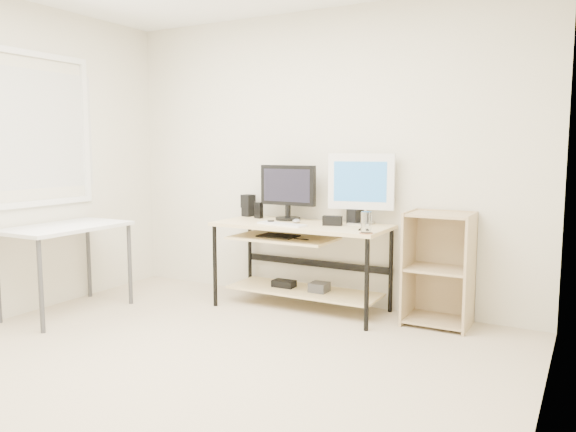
% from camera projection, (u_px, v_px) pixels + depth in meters
% --- Properties ---
extents(room, '(4.01, 4.01, 2.62)m').
position_uv_depth(room, '(159.00, 161.00, 3.40)').
color(room, beige).
rests_on(room, ground).
extents(desk, '(1.50, 0.65, 0.75)m').
position_uv_depth(desk, '(299.00, 248.00, 4.85)').
color(desk, beige).
rests_on(desk, ground).
extents(side_table, '(0.60, 1.00, 0.75)m').
position_uv_depth(side_table, '(66.00, 235.00, 4.70)').
color(side_table, silver).
rests_on(side_table, ground).
extents(shelf_unit, '(0.50, 0.40, 0.90)m').
position_uv_depth(shelf_unit, '(440.00, 268.00, 4.44)').
color(shelf_unit, tan).
rests_on(shelf_unit, ground).
extents(black_monitor, '(0.54, 0.22, 0.49)m').
position_uv_depth(black_monitor, '(288.00, 189.00, 5.02)').
color(black_monitor, black).
rests_on(black_monitor, desk).
extents(white_imac, '(0.56, 0.18, 0.60)m').
position_uv_depth(white_imac, '(361.00, 184.00, 4.72)').
color(white_imac, silver).
rests_on(white_imac, desk).
extents(keyboard, '(0.46, 0.20, 0.02)m').
position_uv_depth(keyboard, '(282.00, 224.00, 4.71)').
color(keyboard, silver).
rests_on(keyboard, desk).
extents(mouse, '(0.08, 0.11, 0.04)m').
position_uv_depth(mouse, '(297.00, 221.00, 4.85)').
color(mouse, '#B0B0B5').
rests_on(mouse, desk).
extents(center_speaker, '(0.17, 0.11, 0.08)m').
position_uv_depth(center_speaker, '(332.00, 221.00, 4.69)').
color(center_speaker, black).
rests_on(center_speaker, desk).
extents(speaker_left, '(0.12, 0.12, 0.21)m').
position_uv_depth(speaker_left, '(248.00, 205.00, 5.32)').
color(speaker_left, black).
rests_on(speaker_left, desk).
extents(speaker_right, '(0.13, 0.13, 0.13)m').
position_uv_depth(speaker_right, '(355.00, 217.00, 4.78)').
color(speaker_right, black).
rests_on(speaker_right, desk).
extents(audio_controller, '(0.08, 0.06, 0.15)m').
position_uv_depth(audio_controller, '(259.00, 210.00, 5.17)').
color(audio_controller, black).
rests_on(audio_controller, desk).
extents(volume_puck, '(0.07, 0.07, 0.03)m').
position_uv_depth(volume_puck, '(271.00, 222.00, 4.83)').
color(volume_puck, black).
rests_on(volume_puck, desk).
extents(smartphone, '(0.07, 0.11, 0.01)m').
position_uv_depth(smartphone, '(363.00, 229.00, 4.44)').
color(smartphone, black).
rests_on(smartphone, desk).
extents(coaster, '(0.12, 0.12, 0.01)m').
position_uv_depth(coaster, '(366.00, 233.00, 4.25)').
color(coaster, '#976444').
rests_on(coaster, desk).
extents(drinking_glass, '(0.09, 0.09, 0.16)m').
position_uv_depth(drinking_glass, '(366.00, 222.00, 4.24)').
color(drinking_glass, white).
rests_on(drinking_glass, coaster).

